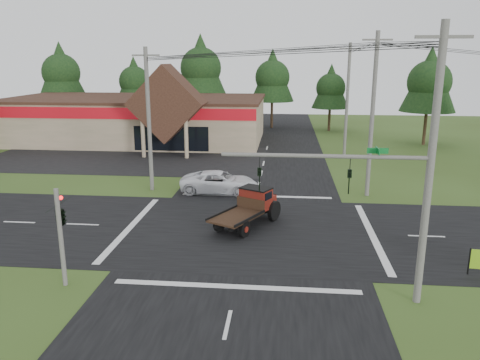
# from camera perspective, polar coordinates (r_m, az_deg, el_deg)

# --- Properties ---
(ground) EXTENTS (120.00, 120.00, 0.00)m
(ground) POSITION_cam_1_polar(r_m,az_deg,el_deg) (27.26, 1.06, -6.17)
(ground) COLOR #364B1B
(ground) RESTS_ON ground
(road_ns) EXTENTS (12.00, 120.00, 0.02)m
(road_ns) POSITION_cam_1_polar(r_m,az_deg,el_deg) (27.26, 1.06, -6.15)
(road_ns) COLOR black
(road_ns) RESTS_ON ground
(road_ew) EXTENTS (120.00, 12.00, 0.02)m
(road_ew) POSITION_cam_1_polar(r_m,az_deg,el_deg) (27.26, 1.06, -6.15)
(road_ew) COLOR black
(road_ew) RESTS_ON ground
(parking_apron) EXTENTS (28.00, 14.00, 0.02)m
(parking_apron) POSITION_cam_1_polar(r_m,az_deg,el_deg) (48.18, -13.94, 2.57)
(parking_apron) COLOR black
(parking_apron) RESTS_ON ground
(cvs_building) EXTENTS (30.40, 18.20, 9.19)m
(cvs_building) POSITION_cam_1_polar(r_m,az_deg,el_deg) (58.17, -12.28, 7.42)
(cvs_building) COLOR gray
(cvs_building) RESTS_ON ground
(traffic_signal_mast) EXTENTS (8.12, 0.24, 7.00)m
(traffic_signal_mast) POSITION_cam_1_polar(r_m,az_deg,el_deg) (19.06, 16.99, -1.98)
(traffic_signal_mast) COLOR #595651
(traffic_signal_mast) RESTS_ON ground
(traffic_signal_corner) EXTENTS (0.53, 2.48, 4.40)m
(traffic_signal_corner) POSITION_cam_1_polar(r_m,az_deg,el_deg) (21.33, -21.12, -3.13)
(traffic_signal_corner) COLOR #595651
(traffic_signal_corner) RESTS_ON ground
(utility_pole_nr) EXTENTS (2.00, 0.30, 11.00)m
(utility_pole_nr) POSITION_cam_1_polar(r_m,az_deg,el_deg) (19.18, 22.18, 1.42)
(utility_pole_nr) COLOR #595651
(utility_pole_nr) RESTS_ON ground
(utility_pole_nw) EXTENTS (2.00, 0.30, 10.50)m
(utility_pole_nw) POSITION_cam_1_polar(r_m,az_deg,el_deg) (35.14, -11.06, 7.31)
(utility_pole_nw) COLOR #595651
(utility_pole_nw) RESTS_ON ground
(utility_pole_ne) EXTENTS (2.00, 0.30, 11.50)m
(utility_pole_ne) POSITION_cam_1_polar(r_m,az_deg,el_deg) (34.18, 15.83, 7.69)
(utility_pole_ne) COLOR #595651
(utility_pole_ne) RESTS_ON ground
(utility_pole_n) EXTENTS (2.00, 0.30, 11.20)m
(utility_pole_n) POSITION_cam_1_polar(r_m,az_deg,el_deg) (47.97, 12.94, 9.50)
(utility_pole_n) COLOR #595651
(utility_pole_n) RESTS_ON ground
(tree_row_a) EXTENTS (6.72, 6.72, 12.12)m
(tree_row_a) POSITION_cam_1_polar(r_m,az_deg,el_deg) (72.84, -20.99, 12.34)
(tree_row_a) COLOR #332316
(tree_row_a) RESTS_ON ground
(tree_row_b) EXTENTS (5.60, 5.60, 10.10)m
(tree_row_b) POSITION_cam_1_polar(r_m,az_deg,el_deg) (70.98, -12.76, 11.80)
(tree_row_b) COLOR #332316
(tree_row_b) RESTS_ON ground
(tree_row_c) EXTENTS (7.28, 7.28, 13.13)m
(tree_row_c) POSITION_cam_1_polar(r_m,az_deg,el_deg) (67.51, -4.80, 13.69)
(tree_row_c) COLOR #332316
(tree_row_c) RESTS_ON ground
(tree_row_d) EXTENTS (6.16, 6.16, 11.11)m
(tree_row_d) POSITION_cam_1_polar(r_m,az_deg,el_deg) (67.50, 3.97, 12.57)
(tree_row_d) COLOR #332316
(tree_row_d) RESTS_ON ground
(tree_row_e) EXTENTS (5.04, 5.04, 9.09)m
(tree_row_e) POSITION_cam_1_polar(r_m,az_deg,el_deg) (65.81, 11.01, 11.12)
(tree_row_e) COLOR #332316
(tree_row_e) RESTS_ON ground
(tree_side_ne) EXTENTS (6.16, 6.16, 11.11)m
(tree_side_ne) POSITION_cam_1_polar(r_m,az_deg,el_deg) (57.75, 22.11, 11.24)
(tree_side_ne) COLOR #332316
(tree_side_ne) RESTS_ON ground
(antique_flatbed_truck) EXTENTS (4.23, 5.59, 2.20)m
(antique_flatbed_truck) POSITION_cam_1_polar(r_m,az_deg,el_deg) (27.55, 0.78, -3.53)
(antique_flatbed_truck) COLOR #58170C
(antique_flatbed_truck) RESTS_ON ground
(white_pickup) EXTENTS (5.76, 2.74, 1.59)m
(white_pickup) POSITION_cam_1_polar(r_m,az_deg,el_deg) (34.69, -2.53, -0.26)
(white_pickup) COLOR white
(white_pickup) RESTS_ON ground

